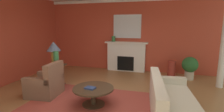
% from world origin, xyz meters
% --- Properties ---
extents(ground_plane, '(9.13, 9.13, 0.00)m').
position_xyz_m(ground_plane, '(0.00, 0.00, 0.00)').
color(ground_plane, olive).
extents(wall_fireplace, '(7.62, 0.12, 3.03)m').
position_xyz_m(wall_fireplace, '(0.00, 3.37, 1.52)').
color(wall_fireplace, '#B7422D').
rests_on(wall_fireplace, ground_plane).
extents(crown_moulding, '(7.62, 0.08, 0.12)m').
position_xyz_m(crown_moulding, '(0.00, 3.29, 2.95)').
color(crown_moulding, white).
extents(area_rug, '(3.34, 2.25, 0.01)m').
position_xyz_m(area_rug, '(-0.20, -0.21, 0.01)').
color(area_rug, '#993D33').
rests_on(area_rug, ground_plane).
extents(fireplace, '(1.80, 0.35, 1.26)m').
position_xyz_m(fireplace, '(-0.05, 3.16, 0.59)').
color(fireplace, white).
rests_on(fireplace, ground_plane).
extents(mantel_mirror, '(1.18, 0.04, 0.97)m').
position_xyz_m(mantel_mirror, '(-0.05, 3.28, 1.90)').
color(mantel_mirror, silver).
extents(sofa, '(1.10, 2.18, 0.85)m').
position_xyz_m(sofa, '(1.60, -0.32, 0.30)').
color(sofa, beige).
rests_on(sofa, ground_plane).
extents(armchair_near_window, '(0.86, 0.86, 0.95)m').
position_xyz_m(armchair_near_window, '(-1.70, -0.03, 0.31)').
color(armchair_near_window, brown).
rests_on(armchair_near_window, ground_plane).
extents(coffee_table, '(1.00, 1.00, 0.45)m').
position_xyz_m(coffee_table, '(-0.20, -0.21, 0.34)').
color(coffee_table, '#3D2D1E').
rests_on(coffee_table, ground_plane).
extents(side_table, '(0.56, 0.56, 0.70)m').
position_xyz_m(side_table, '(-1.90, 0.72, 0.40)').
color(side_table, '#3D2D1E').
rests_on(side_table, ground_plane).
extents(table_lamp, '(0.44, 0.44, 0.75)m').
position_xyz_m(table_lamp, '(-1.90, 0.72, 1.22)').
color(table_lamp, '#B28E38').
rests_on(table_lamp, side_table).
extents(vase_tall_corner, '(0.30, 0.30, 0.60)m').
position_xyz_m(vase_tall_corner, '(1.79, 2.86, 0.30)').
color(vase_tall_corner, '#9E3328').
rests_on(vase_tall_corner, ground_plane).
extents(vase_on_side_table, '(0.16, 0.16, 0.47)m').
position_xyz_m(vase_on_side_table, '(-1.75, 0.60, 0.94)').
color(vase_on_side_table, '#33703D').
rests_on(vase_on_side_table, side_table).
extents(vase_mantel_left, '(0.16, 0.16, 0.23)m').
position_xyz_m(vase_mantel_left, '(-0.60, 3.11, 1.38)').
color(vase_mantel_left, '#33703D').
rests_on(vase_mantel_left, fireplace).
extents(book_red_cover, '(0.27, 0.21, 0.04)m').
position_xyz_m(book_red_cover, '(-0.24, -0.29, 0.47)').
color(book_red_cover, navy).
rests_on(book_red_cover, coffee_table).
extents(potted_plant, '(0.56, 0.56, 0.83)m').
position_xyz_m(potted_plant, '(2.39, 2.63, 0.49)').
color(potted_plant, '#BCB29E').
rests_on(potted_plant, ground_plane).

